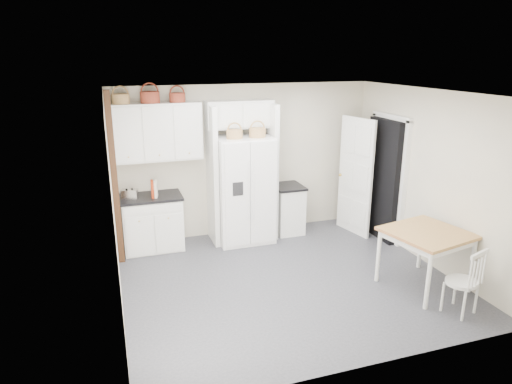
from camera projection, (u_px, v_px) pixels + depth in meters
name	position (u px, v px, depth m)	size (l,w,h in m)	color
floor	(287.00, 279.00, 6.48)	(4.50, 4.50, 0.00)	#333339
ceiling	(291.00, 93.00, 5.72)	(4.50, 4.50, 0.00)	white
wall_back	(245.00, 160.00, 7.92)	(4.50, 4.50, 0.00)	#B6AD9F
wall_left	(114.00, 209.00, 5.43)	(4.00, 4.00, 0.00)	#B6AD9F
wall_right	(429.00, 178.00, 6.77)	(4.00, 4.00, 0.00)	#B6AD9F
refrigerator	(244.00, 190.00, 7.64)	(0.92, 0.74, 1.78)	white
base_cab_left	(153.00, 224.00, 7.40)	(0.93, 0.59, 0.86)	white
base_cab_right	(288.00, 210.00, 8.11)	(0.47, 0.56, 0.82)	white
dining_table	(424.00, 259.00, 6.19)	(0.97, 0.97, 0.81)	#AD6539
windsor_chair	(462.00, 282.00, 5.55)	(0.41, 0.37, 0.83)	white
counter_left	(151.00, 197.00, 7.27)	(0.97, 0.63, 0.04)	black
counter_right	(288.00, 187.00, 7.99)	(0.51, 0.60, 0.04)	black
toaster	(130.00, 195.00, 7.05)	(0.24, 0.14, 0.17)	silver
cookbook_red	(152.00, 189.00, 7.16)	(0.04, 0.18, 0.27)	#A12A0D
cookbook_cream	(156.00, 189.00, 7.18)	(0.04, 0.18, 0.26)	beige
basket_upper_a	(121.00, 99.00, 6.84)	(0.26, 0.26, 0.15)	#A27345
basket_upper_b	(150.00, 97.00, 6.97)	(0.29, 0.29, 0.17)	maroon
basket_upper_c	(177.00, 97.00, 7.10)	(0.25, 0.25, 0.14)	maroon
basket_fridge_a	(235.00, 134.00, 7.22)	(0.26, 0.26, 0.14)	#A27345
basket_fridge_b	(257.00, 133.00, 7.33)	(0.27, 0.27, 0.15)	#A27345
upper_cabinet	(157.00, 132.00, 7.14)	(1.40, 0.34, 0.90)	white
bridge_cabinet	(239.00, 114.00, 7.48)	(1.12, 0.34, 0.45)	white
fridge_panel_left	(212.00, 176.00, 7.50)	(0.08, 0.60, 2.30)	white
fridge_panel_right	(271.00, 171.00, 7.80)	(0.08, 0.60, 2.30)	white
trim_post	(115.00, 180.00, 6.67)	(0.09, 0.09, 2.60)	#3E2814
doorway_void	(384.00, 180.00, 7.74)	(0.18, 0.85, 2.05)	black
door_slab	(355.00, 177.00, 7.93)	(0.80, 0.04, 2.05)	white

